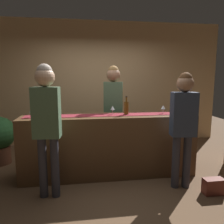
{
  "coord_description": "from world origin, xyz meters",
  "views": [
    {
      "loc": [
        -0.44,
        -3.45,
        1.6
      ],
      "look_at": [
        0.05,
        0.0,
        1.04
      ],
      "focal_mm": 35.21,
      "sensor_mm": 36.0,
      "label": 1
    }
  ],
  "objects_px": {
    "wine_glass_far_end": "(163,107)",
    "wine_bottle_green": "(50,109)",
    "bartender": "(113,102)",
    "handbag": "(213,186)",
    "wine_glass_mid_counter": "(31,111)",
    "customer_browsing": "(47,116)",
    "wine_bottle_amber": "(126,108)",
    "customer_sipping": "(183,118)",
    "wine_glass_near_customer": "(113,108)"
  },
  "relations": [
    {
      "from": "wine_bottle_green",
      "to": "wine_glass_near_customer",
      "type": "height_order",
      "value": "wine_bottle_green"
    },
    {
      "from": "wine_glass_far_end",
      "to": "bartender",
      "type": "bearing_deg",
      "value": 142.94
    },
    {
      "from": "wine_glass_far_end",
      "to": "wine_glass_near_customer",
      "type": "bearing_deg",
      "value": 177.72
    },
    {
      "from": "wine_bottle_amber",
      "to": "customer_sipping",
      "type": "xyz_separation_m",
      "value": [
        0.69,
        -0.6,
        -0.08
      ]
    },
    {
      "from": "wine_glass_mid_counter",
      "to": "wine_glass_far_end",
      "type": "distance_m",
      "value": 2.1
    },
    {
      "from": "bartender",
      "to": "customer_sipping",
      "type": "relative_size",
      "value": 1.09
    },
    {
      "from": "bartender",
      "to": "handbag",
      "type": "distance_m",
      "value": 2.12
    },
    {
      "from": "bartender",
      "to": "handbag",
      "type": "xyz_separation_m",
      "value": [
        1.18,
        -1.43,
        -1.03
      ]
    },
    {
      "from": "wine_glass_mid_counter",
      "to": "customer_browsing",
      "type": "relative_size",
      "value": 0.08
    },
    {
      "from": "bartender",
      "to": "handbag",
      "type": "relative_size",
      "value": 6.46
    },
    {
      "from": "customer_sipping",
      "to": "customer_browsing",
      "type": "height_order",
      "value": "customer_browsing"
    },
    {
      "from": "customer_sipping",
      "to": "wine_glass_near_customer",
      "type": "bearing_deg",
      "value": 151.56
    },
    {
      "from": "wine_bottle_amber",
      "to": "customer_browsing",
      "type": "xyz_separation_m",
      "value": [
        -1.17,
        -0.59,
        -0.01
      ]
    },
    {
      "from": "wine_glass_mid_counter",
      "to": "handbag",
      "type": "height_order",
      "value": "wine_glass_mid_counter"
    },
    {
      "from": "bartender",
      "to": "customer_browsing",
      "type": "bearing_deg",
      "value": 61.59
    },
    {
      "from": "wine_glass_mid_counter",
      "to": "customer_browsing",
      "type": "distance_m",
      "value": 0.62
    },
    {
      "from": "customer_browsing",
      "to": "handbag",
      "type": "relative_size",
      "value": 6.3
    },
    {
      "from": "handbag",
      "to": "wine_bottle_amber",
      "type": "bearing_deg",
      "value": 141.31
    },
    {
      "from": "wine_glass_near_customer",
      "to": "wine_glass_far_end",
      "type": "distance_m",
      "value": 0.85
    },
    {
      "from": "wine_bottle_amber",
      "to": "customer_sipping",
      "type": "height_order",
      "value": "customer_sipping"
    },
    {
      "from": "bartender",
      "to": "wine_bottle_green",
      "type": "bearing_deg",
      "value": 42.3
    },
    {
      "from": "wine_bottle_amber",
      "to": "customer_sipping",
      "type": "relative_size",
      "value": 0.18
    },
    {
      "from": "wine_glass_mid_counter",
      "to": "customer_browsing",
      "type": "height_order",
      "value": "customer_browsing"
    },
    {
      "from": "wine_bottle_green",
      "to": "wine_glass_near_customer",
      "type": "distance_m",
      "value": 0.98
    },
    {
      "from": "wine_bottle_amber",
      "to": "bartender",
      "type": "relative_size",
      "value": 0.17
    },
    {
      "from": "wine_glass_near_customer",
      "to": "wine_bottle_amber",
      "type": "bearing_deg",
      "value": -12.14
    },
    {
      "from": "wine_bottle_green",
      "to": "wine_glass_near_customer",
      "type": "bearing_deg",
      "value": 3.54
    },
    {
      "from": "customer_sipping",
      "to": "customer_browsing",
      "type": "xyz_separation_m",
      "value": [
        -1.86,
        0.01,
        0.08
      ]
    },
    {
      "from": "wine_glass_near_customer",
      "to": "customer_browsing",
      "type": "height_order",
      "value": "customer_browsing"
    },
    {
      "from": "wine_glass_near_customer",
      "to": "wine_glass_mid_counter",
      "type": "distance_m",
      "value": 1.25
    },
    {
      "from": "customer_sipping",
      "to": "handbag",
      "type": "distance_m",
      "value": 1.02
    },
    {
      "from": "wine_bottle_green",
      "to": "wine_glass_mid_counter",
      "type": "bearing_deg",
      "value": -174.02
    },
    {
      "from": "wine_bottle_green",
      "to": "wine_glass_far_end",
      "type": "height_order",
      "value": "wine_bottle_green"
    },
    {
      "from": "wine_glass_near_customer",
      "to": "customer_browsing",
      "type": "relative_size",
      "value": 0.08
    },
    {
      "from": "wine_glass_mid_counter",
      "to": "wine_glass_near_customer",
      "type": "bearing_deg",
      "value": 4.06
    },
    {
      "from": "bartender",
      "to": "wine_glass_near_customer",
      "type": "bearing_deg",
      "value": 93.43
    },
    {
      "from": "wine_glass_near_customer",
      "to": "customer_browsing",
      "type": "distance_m",
      "value": 1.14
    },
    {
      "from": "wine_bottle_amber",
      "to": "wine_glass_near_customer",
      "type": "xyz_separation_m",
      "value": [
        -0.22,
        0.05,
        -0.01
      ]
    },
    {
      "from": "wine_glass_far_end",
      "to": "wine_glass_mid_counter",
      "type": "bearing_deg",
      "value": -178.5
    },
    {
      "from": "wine_bottle_amber",
      "to": "wine_glass_near_customer",
      "type": "distance_m",
      "value": 0.22
    },
    {
      "from": "wine_glass_mid_counter",
      "to": "bartender",
      "type": "xyz_separation_m",
      "value": [
        1.34,
        0.62,
        0.04
      ]
    },
    {
      "from": "wine_glass_near_customer",
      "to": "bartender",
      "type": "distance_m",
      "value": 0.55
    },
    {
      "from": "wine_bottle_amber",
      "to": "wine_bottle_green",
      "type": "distance_m",
      "value": 1.2
    },
    {
      "from": "handbag",
      "to": "customer_browsing",
      "type": "bearing_deg",
      "value": 173.37
    },
    {
      "from": "wine_glass_far_end",
      "to": "customer_browsing",
      "type": "xyz_separation_m",
      "value": [
        -1.8,
        -0.6,
        0.0
      ]
    },
    {
      "from": "wine_bottle_green",
      "to": "wine_glass_near_customer",
      "type": "xyz_separation_m",
      "value": [
        0.98,
        0.06,
        -0.01
      ]
    },
    {
      "from": "bartender",
      "to": "wine_glass_far_end",
      "type": "bearing_deg",
      "value": 156.18
    },
    {
      "from": "wine_bottle_amber",
      "to": "customer_sipping",
      "type": "distance_m",
      "value": 0.92
    },
    {
      "from": "wine_glass_far_end",
      "to": "wine_bottle_green",
      "type": "bearing_deg",
      "value": -179.16
    },
    {
      "from": "wine_bottle_amber",
      "to": "wine_glass_mid_counter",
      "type": "relative_size",
      "value": 2.1
    }
  ]
}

